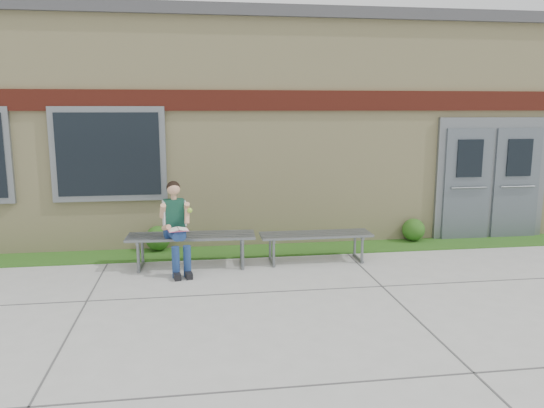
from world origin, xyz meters
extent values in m
plane|color=#9E9E99|center=(0.00, 0.00, 0.00)|extent=(80.00, 80.00, 0.00)
cube|color=#1D4813|center=(0.00, 2.60, 0.01)|extent=(16.00, 0.80, 0.02)
cube|color=beige|center=(0.00, 6.00, 2.00)|extent=(16.00, 6.00, 4.00)
cube|color=#3F3F42|center=(0.00, 6.00, 4.10)|extent=(16.20, 6.20, 0.20)
cube|color=maroon|center=(0.00, 2.97, 2.60)|extent=(16.00, 0.06, 0.35)
cube|color=slate|center=(-3.00, 2.96, 1.70)|extent=(1.90, 0.08, 1.60)
cube|color=black|center=(-3.00, 2.92, 1.70)|extent=(1.70, 0.04, 1.40)
cube|color=slate|center=(4.00, 2.96, 1.15)|extent=(2.20, 0.08, 2.30)
cube|color=#505860|center=(3.50, 2.91, 1.05)|extent=(0.92, 0.06, 2.10)
cube|color=#505860|center=(4.50, 2.91, 1.05)|extent=(0.92, 0.06, 2.10)
cube|color=slate|center=(-1.65, 1.86, 0.50)|extent=(2.01, 0.64, 0.04)
cube|color=slate|center=(-2.44, 1.86, 0.23)|extent=(0.07, 0.55, 0.45)
cube|color=slate|center=(-0.85, 1.86, 0.23)|extent=(0.07, 0.55, 0.45)
cube|color=slate|center=(0.35, 1.86, 0.45)|extent=(1.81, 0.51, 0.04)
cube|color=slate|center=(-0.37, 1.86, 0.21)|extent=(0.05, 0.50, 0.41)
cube|color=slate|center=(1.07, 1.86, 0.21)|extent=(0.05, 0.50, 0.41)
cube|color=navy|center=(-1.90, 1.80, 0.59)|extent=(0.36, 0.28, 0.15)
cube|color=#0E3427|center=(-1.90, 1.78, 0.88)|extent=(0.33, 0.24, 0.43)
sphere|color=tan|center=(-1.89, 1.77, 1.26)|extent=(0.23, 0.23, 0.20)
sphere|color=black|center=(-1.90, 1.79, 1.28)|extent=(0.24, 0.24, 0.21)
cylinder|color=navy|center=(-1.94, 1.54, 0.61)|extent=(0.21, 0.41, 0.14)
cylinder|color=navy|center=(-1.77, 1.58, 0.61)|extent=(0.21, 0.41, 0.14)
cylinder|color=navy|center=(-1.88, 1.33, 0.24)|extent=(0.11, 0.11, 0.47)
cylinder|color=navy|center=(-1.71, 1.36, 0.24)|extent=(0.11, 0.11, 0.47)
cube|color=black|center=(-1.87, 1.26, 0.05)|extent=(0.14, 0.26, 0.09)
cube|color=black|center=(-1.70, 1.29, 0.05)|extent=(0.14, 0.26, 0.09)
cylinder|color=tan|center=(-2.06, 1.69, 0.94)|extent=(0.12, 0.22, 0.25)
cylinder|color=tan|center=(-1.71, 1.76, 0.94)|extent=(0.12, 0.22, 0.25)
cube|color=white|center=(-1.83, 1.45, 0.70)|extent=(0.32, 0.26, 0.01)
cube|color=#DB527D|center=(-1.83, 1.45, 0.69)|extent=(0.33, 0.27, 0.01)
sphere|color=#93CC36|center=(-1.66, 1.63, 0.95)|extent=(0.08, 0.08, 0.08)
sphere|color=#1D4813|center=(-2.23, 2.85, 0.24)|extent=(0.43, 0.43, 0.43)
sphere|color=#1D4813|center=(2.45, 2.85, 0.23)|extent=(0.42, 0.42, 0.42)
camera|label=1|loc=(-1.57, -6.32, 2.47)|focal=35.00mm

